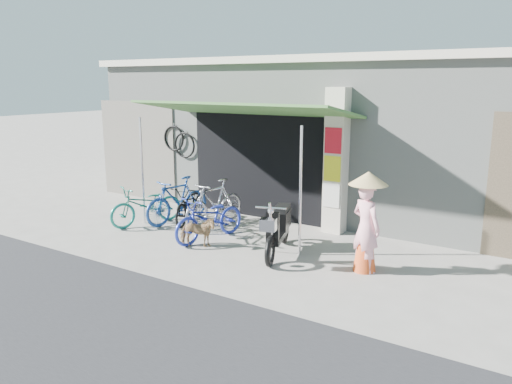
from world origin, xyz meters
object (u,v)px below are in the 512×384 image
Objects in this scene: bike_silver at (215,203)px; street_dog at (197,232)px; moped at (278,228)px; bike_navy at (210,218)px; bike_black at (191,204)px; nun at (366,222)px; bike_blue at (177,200)px; bike_teal at (147,205)px.

street_dog is at bearing -57.66° from bike_silver.
bike_navy is at bearing 163.33° from moped.
bike_black is 4.46m from nun.
bike_blue is 2.99m from moped.
bike_navy reaches higher than bike_black.
bike_silver is at bearing 11.86° from nun.
moped reaches higher than street_dog.
bike_black is 1.43m from bike_navy.
nun reaches higher than bike_teal.
bike_silver is 1.01× the size of nun.
bike_blue is 1.53m from bike_navy.
bike_navy is at bearing 15.02° from bike_teal.
bike_black is 2.82m from moped.
bike_teal reaches higher than bike_black.
bike_black is at bearing 64.42° from bike_teal.
street_dog is (1.23, -1.31, -0.13)m from bike_black.
bike_blue is 0.32m from bike_black.
bike_blue is at bearing 16.72° from nun.
street_dog is at bearing -70.89° from bike_navy.
nun is at bearing -108.21° from street_dog.
street_dog is at bearing -178.56° from moped.
bike_black is (0.23, 0.20, -0.09)m from bike_blue.
moped is at bearing 17.48° from bike_teal.
moped is at bearing 12.77° from bike_navy.
bike_navy is (1.39, -0.62, -0.06)m from bike_blue.
bike_blue reaches higher than street_dog.
bike_black is at bearing 155.95° from bike_navy.
bike_silver is 2.44× the size of street_dog.
street_dog is at bearing -26.83° from bike_blue.
bike_navy is (0.52, -0.84, -0.06)m from bike_silver.
bike_teal is 0.99× the size of bike_blue.
bike_teal is at bearing 160.38° from moped.
bike_blue reaches higher than bike_teal.
bike_blue is at bearing 167.20° from bike_navy.
bike_silver is (0.65, 0.01, 0.09)m from bike_black.
nun is (3.14, 0.53, 0.55)m from street_dog.
bike_silver is at bearing 46.89° from bike_teal.
bike_teal is at bearing -172.65° from bike_navy.
moped is at bearing -33.14° from bike_black.
bike_navy is 2.45× the size of street_dog.
bike_black is 0.95× the size of bike_silver.
bike_black reaches higher than street_dog.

